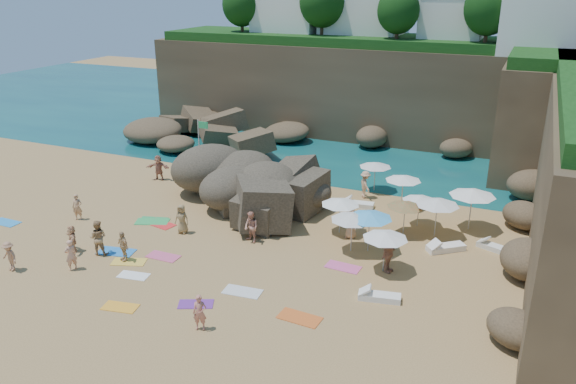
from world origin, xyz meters
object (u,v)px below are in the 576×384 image
at_px(rock_outcrop, 238,211).
at_px(parasol_2, 375,165).
at_px(lounger_0, 277,206).
at_px(person_stand_5, 158,168).
at_px(person_stand_4, 351,223).
at_px(person_stand_1, 98,238).
at_px(person_stand_6, 71,255).
at_px(flag_pole, 201,141).
at_px(parasol_0, 270,177).
at_px(person_stand_0, 77,207).
at_px(parasol_1, 438,202).
at_px(person_stand_3, 389,254).
at_px(person_stand_2, 365,185).

relative_size(rock_outcrop, parasol_2, 3.66).
xyz_separation_m(parasol_2, lounger_0, (-4.73, -5.41, -1.72)).
bearing_deg(lounger_0, person_stand_5, 150.54).
bearing_deg(parasol_2, person_stand_4, -84.06).
bearing_deg(rock_outcrop, person_stand_1, -114.93).
relative_size(person_stand_5, person_stand_6, 1.13).
bearing_deg(rock_outcrop, flag_pole, 140.62).
height_order(rock_outcrop, parasol_0, parasol_0).
relative_size(person_stand_0, person_stand_6, 1.00).
relative_size(rock_outcrop, person_stand_1, 4.14).
xyz_separation_m(parasol_1, person_stand_5, (-19.70, 1.64, -1.16)).
bearing_deg(person_stand_6, rock_outcrop, -178.82).
height_order(rock_outcrop, parasol_1, parasol_1).
bearing_deg(parasol_0, person_stand_4, -18.93).
distance_m(person_stand_3, person_stand_5, 19.49).
xyz_separation_m(parasol_1, lounger_0, (-9.79, 0.27, -1.92)).
relative_size(parasol_2, person_stand_1, 1.13).
height_order(flag_pole, lounger_0, flag_pole).
height_order(parasol_1, person_stand_1, parasol_1).
bearing_deg(person_stand_4, flag_pole, 173.19).
relative_size(parasol_2, person_stand_4, 1.24).
bearing_deg(person_stand_2, person_stand_4, 151.86).
distance_m(flag_pole, person_stand_3, 17.82).
distance_m(person_stand_2, person_stand_3, 9.93).
relative_size(parasol_0, person_stand_3, 1.25).
height_order(rock_outcrop, person_stand_6, person_stand_6).
bearing_deg(person_stand_4, lounger_0, 172.75).
distance_m(parasol_0, parasol_1, 10.09).
bearing_deg(person_stand_1, person_stand_4, -168.40).
relative_size(rock_outcrop, parasol_1, 3.30).
bearing_deg(lounger_0, parasol_1, -23.19).
relative_size(rock_outcrop, person_stand_4, 4.53).
relative_size(person_stand_0, person_stand_5, 0.88).
height_order(person_stand_5, person_stand_6, person_stand_5).
bearing_deg(person_stand_1, parasol_0, -141.56).
bearing_deg(flag_pole, person_stand_3, -27.66).
xyz_separation_m(flag_pole, person_stand_2, (11.83, 0.92, -1.82)).
relative_size(lounger_0, person_stand_4, 1.06).
height_order(parasol_0, person_stand_4, parasol_0).
xyz_separation_m(parasol_0, person_stand_0, (-9.73, -6.14, -1.30)).
bearing_deg(person_stand_5, person_stand_6, -87.37).
distance_m(parasol_0, person_stand_2, 6.51).
bearing_deg(person_stand_4, parasol_0, 176.64).
bearing_deg(lounger_0, rock_outcrop, -166.64).
bearing_deg(parasol_0, rock_outcrop, -147.74).
relative_size(parasol_1, person_stand_5, 1.32).
bearing_deg(person_stand_3, rock_outcrop, 82.52).
relative_size(parasol_1, parasol_2, 1.11).
distance_m(rock_outcrop, lounger_0, 2.44).
bearing_deg(rock_outcrop, lounger_0, 34.96).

